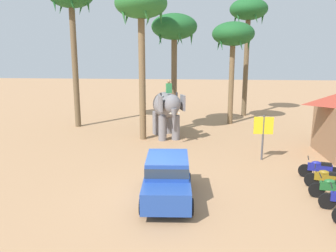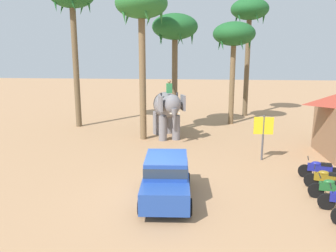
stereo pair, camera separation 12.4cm
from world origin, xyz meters
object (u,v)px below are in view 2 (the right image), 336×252
at_px(motorcycle_end_of_row, 319,169).
at_px(palm_tree_far_back, 175,30).
at_px(palm_tree_left_of_road, 141,9).
at_px(elephant_with_mahout, 167,108).
at_px(motorcycle_fourth_in_row, 333,188).
at_px(palm_tree_behind_elephant, 234,37).
at_px(palm_tree_near_hut, 72,1).
at_px(signboard_yellow, 263,129).
at_px(car_sedan_foreground, 166,176).
at_px(palm_tree_leaning_seaward, 250,14).
at_px(motorcycle_far_in_row, 327,179).

xyz_separation_m(motorcycle_end_of_row, palm_tree_far_back, (-7.25, 9.50, 6.61)).
distance_m(palm_tree_left_of_road, palm_tree_far_back, 3.76).
xyz_separation_m(elephant_with_mahout, motorcycle_fourth_in_row, (7.32, -9.12, -1.53)).
bearing_deg(elephant_with_mahout, palm_tree_behind_elephant, 47.54).
xyz_separation_m(elephant_with_mahout, palm_tree_near_hut, (-7.09, 2.87, 7.15)).
bearing_deg(motorcycle_fourth_in_row, elephant_with_mahout, 128.75).
distance_m(motorcycle_end_of_row, signboard_yellow, 3.52).
relative_size(car_sedan_foreground, signboard_yellow, 1.75).
relative_size(car_sedan_foreground, motorcycle_fourth_in_row, 2.36).
bearing_deg(palm_tree_far_back, motorcycle_fourth_in_row, -59.10).
bearing_deg(elephant_with_mahout, palm_tree_left_of_road, -161.00).
xyz_separation_m(car_sedan_foreground, motorcycle_fourth_in_row, (6.37, 0.55, -0.46)).
xyz_separation_m(elephant_with_mahout, palm_tree_far_back, (0.30, 2.61, 5.09)).
bearing_deg(palm_tree_left_of_road, elephant_with_mahout, 19.00).
distance_m(palm_tree_left_of_road, signboard_yellow, 10.22).
bearing_deg(palm_tree_behind_elephant, motorcycle_end_of_row, -76.12).
relative_size(motorcycle_end_of_row, palm_tree_leaning_seaward, 0.18).
xyz_separation_m(car_sedan_foreground, palm_tree_behind_elephant, (3.65, 14.70, 5.80)).
xyz_separation_m(motorcycle_fourth_in_row, palm_tree_left_of_road, (-8.82, 8.60, 7.67)).
distance_m(car_sedan_foreground, motorcycle_far_in_row, 6.70).
xyz_separation_m(motorcycle_far_in_row, palm_tree_far_back, (-7.15, 10.72, 6.61)).
distance_m(palm_tree_behind_elephant, palm_tree_left_of_road, 8.36).
relative_size(car_sedan_foreground, palm_tree_near_hut, 0.40).
relative_size(motorcycle_end_of_row, palm_tree_behind_elephant, 0.23).
xyz_separation_m(elephant_with_mahout, motorcycle_end_of_row, (7.55, -6.88, -1.53)).
bearing_deg(motorcycle_far_in_row, motorcycle_end_of_row, 85.59).
bearing_deg(car_sedan_foreground, motorcycle_far_in_row, 13.50).
relative_size(motorcycle_end_of_row, palm_tree_left_of_road, 0.19).
bearing_deg(palm_tree_leaning_seaward, palm_tree_behind_elephant, -112.82).
distance_m(motorcycle_fourth_in_row, palm_tree_far_back, 15.19).
bearing_deg(palm_tree_left_of_road, motorcycle_fourth_in_row, -44.29).
bearing_deg(palm_tree_behind_elephant, motorcycle_fourth_in_row, -79.13).
height_order(car_sedan_foreground, palm_tree_far_back, palm_tree_far_back).
bearing_deg(car_sedan_foreground, elephant_with_mahout, 95.62).
relative_size(car_sedan_foreground, palm_tree_behind_elephant, 0.54).
xyz_separation_m(motorcycle_far_in_row, palm_tree_left_of_road, (-8.95, 7.59, 7.67)).
height_order(elephant_with_mahout, signboard_yellow, elephant_with_mahout).
relative_size(palm_tree_near_hut, signboard_yellow, 4.36).
bearing_deg(car_sedan_foreground, palm_tree_near_hut, 122.67).
height_order(motorcycle_far_in_row, palm_tree_near_hut, palm_tree_near_hut).
bearing_deg(palm_tree_near_hut, motorcycle_fourth_in_row, -39.77).
xyz_separation_m(car_sedan_foreground, elephant_with_mahout, (-0.95, 9.67, 1.06)).
bearing_deg(motorcycle_end_of_row, motorcycle_far_in_row, -94.41).
distance_m(elephant_with_mahout, motorcycle_end_of_row, 10.33).
bearing_deg(palm_tree_behind_elephant, signboard_yellow, -84.72).
relative_size(elephant_with_mahout, motorcycle_fourth_in_row, 2.25).
bearing_deg(palm_tree_near_hut, car_sedan_foreground, -57.33).
bearing_deg(palm_tree_far_back, motorcycle_far_in_row, -56.29).
bearing_deg(motorcycle_fourth_in_row, motorcycle_far_in_row, 82.51).
distance_m(car_sedan_foreground, palm_tree_behind_elephant, 16.22).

